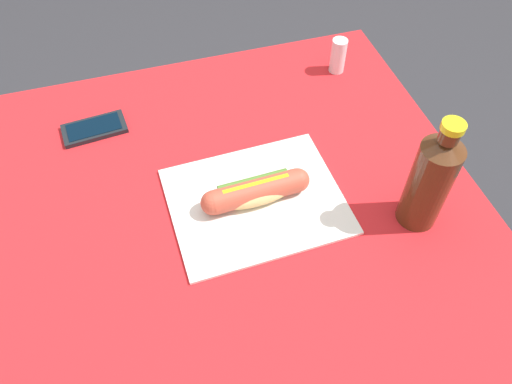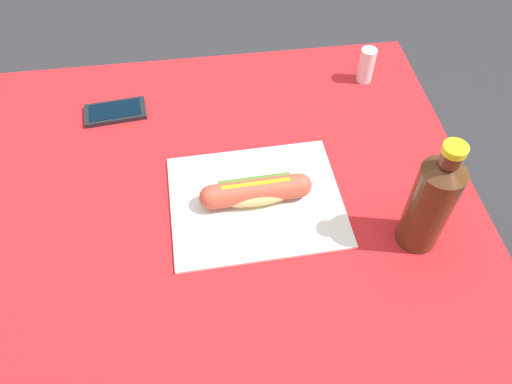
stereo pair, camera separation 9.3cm
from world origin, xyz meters
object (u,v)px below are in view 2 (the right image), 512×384
object	(u,v)px
cell_phone	(115,112)
soda_bottle	(431,202)
hot_dog	(256,191)
salt_shaker	(366,65)

from	to	relation	value
cell_phone	soda_bottle	distance (m)	0.69
hot_dog	cell_phone	size ratio (longest dim) A/B	1.53
soda_bottle	salt_shaker	distance (m)	0.45
hot_dog	salt_shaker	xyz separation A→B (m)	(0.30, 0.33, 0.01)
hot_dog	soda_bottle	distance (m)	0.31
hot_dog	soda_bottle	size ratio (longest dim) A/B	0.90
hot_dog	cell_phone	distance (m)	0.40
soda_bottle	salt_shaker	size ratio (longest dim) A/B	2.84
hot_dog	soda_bottle	bearing A→B (deg)	-23.48
cell_phone	salt_shaker	world-z (taller)	salt_shaker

